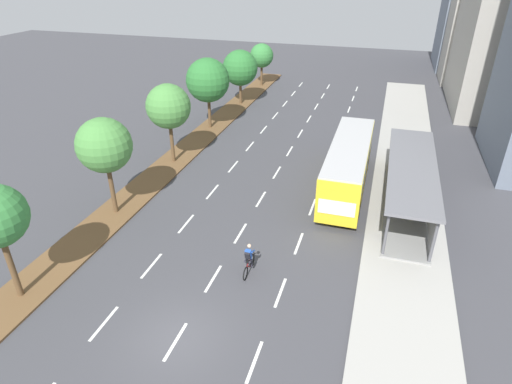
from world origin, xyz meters
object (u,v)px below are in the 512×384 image
at_px(bus_shelter, 415,182).
at_px(median_tree_second, 104,146).
at_px(median_tree_farthest, 262,56).
at_px(bus, 348,162).
at_px(cyclist, 249,260).
at_px(median_tree_fourth, 208,80).
at_px(median_tree_third, 168,107).
at_px(median_tree_fifth, 240,68).

distance_m(bus_shelter, median_tree_second, 19.03).
bearing_deg(median_tree_farthest, bus, -61.39).
distance_m(bus, cyclist, 11.33).
xyz_separation_m(bus_shelter, cyclist, (-7.96, -9.24, -1.08)).
xyz_separation_m(cyclist, median_tree_fourth, (-10.03, 19.13, 3.73)).
relative_size(median_tree_second, median_tree_third, 1.01).
bearing_deg(median_tree_third, median_tree_fourth, 91.42).
height_order(bus_shelter, median_tree_third, median_tree_third).
bearing_deg(cyclist, bus_shelter, 49.26).
relative_size(median_tree_third, median_tree_farthest, 1.22).
height_order(bus_shelter, cyclist, bus_shelter).
bearing_deg(median_tree_farthest, median_tree_second, -90.31).
xyz_separation_m(median_tree_second, median_tree_fifth, (0.15, 24.00, -0.67)).
distance_m(median_tree_fifth, median_tree_farthest, 8.00).
height_order(cyclist, median_tree_farthest, median_tree_farthest).
distance_m(median_tree_second, median_tree_farthest, 32.01).
distance_m(bus, median_tree_fourth, 16.31).
height_order(median_tree_fourth, median_tree_fifth, median_tree_fourth).
relative_size(median_tree_second, median_tree_farthest, 1.23).
distance_m(median_tree_third, median_tree_fifth, 16.01).
relative_size(bus, median_tree_fifth, 1.99).
height_order(median_tree_second, median_tree_fifth, median_tree_second).
distance_m(cyclist, median_tree_farthest, 36.55).
bearing_deg(cyclist, median_tree_fourth, 117.67).
distance_m(bus_shelter, cyclist, 12.24).
relative_size(bus_shelter, median_tree_fifth, 2.23).
bearing_deg(median_tree_third, bus_shelter, -6.06).
bearing_deg(bus_shelter, median_tree_third, 173.94).
distance_m(bus, median_tree_third, 13.74).
xyz_separation_m(bus_shelter, median_tree_farthest, (-17.64, 25.89, 1.81)).
bearing_deg(cyclist, bus, 70.93).
bearing_deg(median_tree_fourth, median_tree_farthest, 88.76).
xyz_separation_m(cyclist, median_tree_fifth, (-9.71, 27.13, 3.13)).
bearing_deg(median_tree_fifth, median_tree_third, -90.42).
xyz_separation_m(bus, median_tree_fourth, (-13.71, 8.49, 2.45)).
xyz_separation_m(cyclist, median_tree_farthest, (-9.68, 35.13, 2.88)).
xyz_separation_m(bus_shelter, median_tree_fourth, (-17.99, 9.89, 2.65)).
bearing_deg(median_tree_second, median_tree_fifth, 89.65).
bearing_deg(median_tree_third, bus, -2.08).
bearing_deg(median_tree_fifth, bus_shelter, -45.35).
distance_m(median_tree_second, median_tree_third, 8.00).
xyz_separation_m(bus, median_tree_farthest, (-13.36, 24.49, 1.60)).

